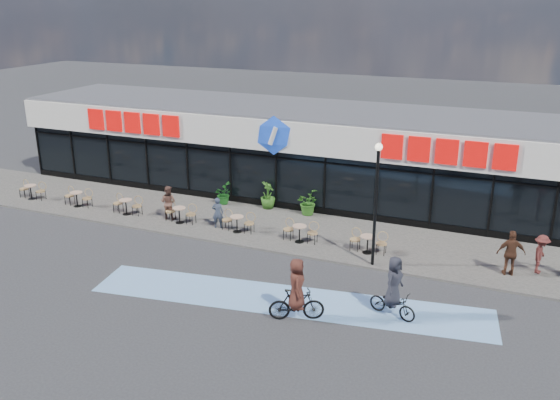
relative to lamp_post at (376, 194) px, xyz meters
The scene contains 21 objects.
ground 7.15m from the lamp_post, 159.21° to the right, with size 120.00×120.00×0.00m, color #28282B.
sidewalk 7.09m from the lamp_post, 160.05° to the left, with size 44.00×5.00×0.10m, color #5C5751.
bike_lane 5.26m from the lamp_post, 118.46° to the right, with size 14.00×2.20×0.01m, color #6A97CA.
building 9.77m from the lamp_post, 128.46° to the left, with size 30.60×6.57×4.75m.
lamp_post is the anchor object (origin of this frame).
bistro_set_0 18.45m from the lamp_post, behind, with size 1.54×0.62×0.90m.
bistro_set_1 15.52m from the lamp_post, behind, with size 1.54×0.62×0.90m.
bistro_set_2 12.61m from the lamp_post, behind, with size 1.54×0.62×0.90m.
bistro_set_3 9.74m from the lamp_post, behind, with size 1.54×0.62×0.90m.
bistro_set_4 6.94m from the lamp_post, behind, with size 1.54×0.62×0.90m.
bistro_set_5 4.36m from the lamp_post, 162.28° to the left, with size 1.54×0.62×0.90m.
bistro_set_6 2.73m from the lamp_post, 113.17° to the left, with size 1.54×0.62×0.90m.
potted_plant_left 9.99m from the lamp_post, 154.56° to the left, with size 0.94×0.81×1.04m, color #164E16.
potted_plant_mid 8.08m from the lamp_post, 145.36° to the left, with size 0.75×0.75×1.33m, color #275217.
potted_plant_right 6.52m from the lamp_post, 134.76° to the left, with size 1.10×0.96×1.23m, color #2A5E1A.
patron_left 7.84m from the lamp_post, behind, with size 0.52×0.34×1.43m, color #2C3445.
patron_right 10.43m from the lamp_post, behind, with size 0.78×0.61×1.61m, color brown.
pedestrian_b 6.60m from the lamp_post, 15.73° to the left, with size 0.98×0.56×1.52m, color #4B1E1B.
pedestrian_c 5.47m from the lamp_post, 12.27° to the left, with size 1.04×0.43×1.77m, color #432518.
cyclist_a 5.49m from the lamp_post, 105.02° to the right, with size 1.88×1.21×2.16m.
cyclist_b 4.37m from the lamp_post, 66.19° to the right, with size 1.78×1.06×2.13m.
Camera 1 is at (10.79, -18.57, 10.03)m, focal length 38.00 mm.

